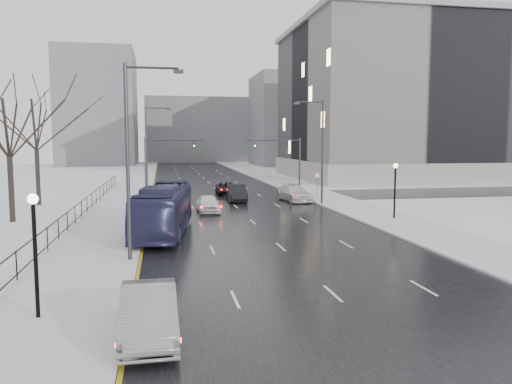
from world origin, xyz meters
TOP-DOWN VIEW (x-y plane):
  - road at (0.00, 60.00)m, footprint 16.00×150.00m
  - cross_road at (0.00, 48.00)m, footprint 130.00×10.00m
  - sidewalk_left at (-10.50, 60.00)m, footprint 5.00×150.00m
  - sidewalk_right at (10.50, 60.00)m, footprint 5.00×150.00m
  - park_strip at (-20.00, 60.00)m, footprint 14.00×150.00m
  - tree_park_d at (-17.80, 34.00)m, footprint 8.75×8.75m
  - tree_park_e at (-18.20, 44.00)m, footprint 9.45×9.45m
  - iron_fence at (-13.00, 30.00)m, footprint 0.06×70.00m
  - streetlight_r_mid at (8.17, 40.00)m, footprint 2.95×0.25m
  - streetlight_l_near at (-8.17, 20.00)m, footprint 2.95×0.25m
  - streetlight_l_far at (-8.17, 52.00)m, footprint 2.95×0.25m
  - lamppost_l at (-11.00, 12.00)m, footprint 0.36×0.36m
  - lamppost_r_mid at (11.00, 30.00)m, footprint 0.36×0.36m
  - mast_signal_right at (7.33, 48.00)m, footprint 6.10×0.33m
  - mast_signal_left at (-7.33, 48.00)m, footprint 6.10×0.33m
  - no_uturn_sign at (9.20, 44.00)m, footprint 0.60×0.06m
  - civic_building at (35.00, 72.00)m, footprint 41.00×31.00m
  - bldg_far_right at (28.00, 115.00)m, footprint 24.00×20.00m
  - bldg_far_left at (-22.00, 125.00)m, footprint 18.00×22.00m
  - bldg_far_center at (4.00, 140.00)m, footprint 30.00×18.00m
  - sedan_left_near at (-7.20, 9.78)m, footprint 1.81×4.95m
  - bus at (-6.64, 27.36)m, footprint 4.24×11.78m
  - sedan_center_near at (-2.87, 36.75)m, footprint 1.95×4.53m
  - sedan_right_near at (0.67, 43.88)m, footprint 2.06×5.25m
  - sedan_right_cross at (0.50, 50.31)m, footprint 2.37×5.02m
  - sedan_right_far at (6.46, 43.03)m, footprint 3.06×5.92m

SIDE VIEW (x-z plane):
  - tree_park_d at x=-17.80m, z-range -6.25..6.25m
  - tree_park_e at x=-18.20m, z-range -6.75..6.75m
  - road at x=0.00m, z-range 0.00..0.04m
  - cross_road at x=0.00m, z-range 0.00..0.04m
  - park_strip at x=-20.00m, z-range 0.00..0.12m
  - sidewalk_left at x=-10.50m, z-range 0.00..0.16m
  - sidewalk_right at x=10.50m, z-range 0.00..0.16m
  - sedan_right_cross at x=0.50m, z-range 0.04..1.43m
  - sedan_center_near at x=-2.87m, z-range 0.04..1.56m
  - sedan_left_near at x=-7.20m, z-range 0.04..1.66m
  - sedan_right_far at x=6.46m, z-range 0.04..1.68m
  - sedan_right_near at x=0.67m, z-range 0.04..1.74m
  - iron_fence at x=-13.00m, z-range 0.26..1.56m
  - bus at x=-6.64m, z-range 0.04..3.25m
  - no_uturn_sign at x=9.20m, z-range 0.95..3.65m
  - lamppost_l at x=-11.00m, z-range 0.80..5.08m
  - lamppost_r_mid at x=11.00m, z-range 0.80..5.08m
  - mast_signal_right at x=7.33m, z-range 0.86..7.36m
  - mast_signal_left at x=-7.33m, z-range 0.86..7.36m
  - streetlight_r_mid at x=8.17m, z-range 0.62..10.62m
  - streetlight_l_near at x=-8.17m, z-range 0.62..10.62m
  - streetlight_l_far at x=-8.17m, z-range 0.62..10.62m
  - bldg_far_center at x=4.00m, z-range 0.00..18.00m
  - bldg_far_right at x=28.00m, z-range 0.00..22.00m
  - civic_building at x=35.00m, z-range -1.19..23.61m
  - bldg_far_left at x=-22.00m, z-range 0.00..28.00m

